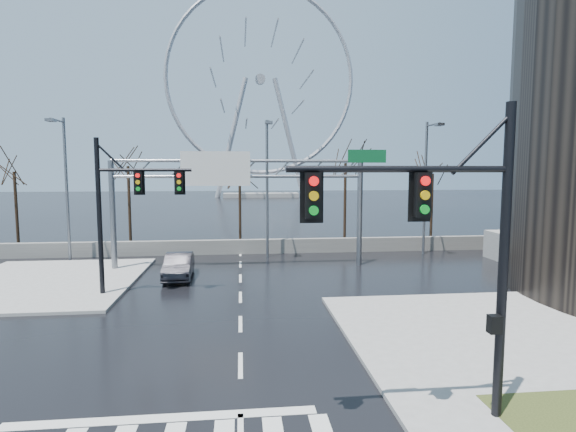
{
  "coord_description": "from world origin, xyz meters",
  "views": [
    {
      "loc": [
        0.06,
        -14.27,
        6.36
      ],
      "look_at": [
        2.53,
        9.01,
        4.0
      ],
      "focal_mm": 28.0,
      "sensor_mm": 36.0,
      "label": 1
    }
  ],
  "objects": [
    {
      "name": "ground",
      "position": [
        0.0,
        0.0,
        0.0
      ],
      "size": [
        260.0,
        260.0,
        0.0
      ],
      "primitive_type": "plane",
      "color": "black",
      "rests_on": "ground"
    },
    {
      "name": "sidewalk_right_ext",
      "position": [
        10.0,
        2.0,
        0.07
      ],
      "size": [
        12.0,
        10.0,
        0.15
      ],
      "primitive_type": "cube",
      "color": "gray",
      "rests_on": "ground"
    },
    {
      "name": "sidewalk_far",
      "position": [
        -11.0,
        12.0,
        0.07
      ],
      "size": [
        10.0,
        12.0,
        0.15
      ],
      "primitive_type": "cube",
      "color": "gray",
      "rests_on": "ground"
    },
    {
      "name": "barrier_wall",
      "position": [
        0.0,
        20.0,
        0.55
      ],
      "size": [
        52.0,
        0.5,
        1.1
      ],
      "primitive_type": "cube",
      "color": "slate",
      "rests_on": "ground"
    },
    {
      "name": "signal_mast_near",
      "position": [
        5.14,
        -4.04,
        4.87
      ],
      "size": [
        5.52,
        0.41,
        8.0
      ],
      "color": "black",
      "rests_on": "ground"
    },
    {
      "name": "signal_mast_far",
      "position": [
        -5.87,
        8.96,
        4.83
      ],
      "size": [
        4.72,
        0.41,
        8.0
      ],
      "color": "black",
      "rests_on": "ground"
    },
    {
      "name": "sign_gantry",
      "position": [
        -0.38,
        14.96,
        5.18
      ],
      "size": [
        16.36,
        0.4,
        7.6
      ],
      "color": "slate",
      "rests_on": "ground"
    },
    {
      "name": "streetlight_left",
      "position": [
        -12.0,
        18.16,
        5.89
      ],
      "size": [
        0.5,
        2.55,
        10.0
      ],
      "color": "slate",
      "rests_on": "ground"
    },
    {
      "name": "streetlight_mid",
      "position": [
        2.0,
        18.16,
        5.89
      ],
      "size": [
        0.5,
        2.55,
        10.0
      ],
      "color": "slate",
      "rests_on": "ground"
    },
    {
      "name": "streetlight_right",
      "position": [
        14.0,
        18.16,
        5.89
      ],
      "size": [
        0.5,
        2.55,
        10.0
      ],
      "color": "slate",
      "rests_on": "ground"
    },
    {
      "name": "tree_far_left",
      "position": [
        -18.0,
        24.0,
        5.57
      ],
      "size": [
        3.5,
        3.5,
        7.0
      ],
      "color": "black",
      "rests_on": "ground"
    },
    {
      "name": "tree_left",
      "position": [
        -9.0,
        23.5,
        5.98
      ],
      "size": [
        3.75,
        3.75,
        7.5
      ],
      "color": "black",
      "rests_on": "ground"
    },
    {
      "name": "tree_center",
      "position": [
        0.0,
        24.5,
        5.17
      ],
      "size": [
        3.25,
        3.25,
        6.5
      ],
      "color": "black",
      "rests_on": "ground"
    },
    {
      "name": "tree_right",
      "position": [
        9.0,
        23.5,
        6.22
      ],
      "size": [
        3.9,
        3.9,
        7.8
      ],
      "color": "black",
      "rests_on": "ground"
    },
    {
      "name": "tree_far_right",
      "position": [
        17.0,
        24.0,
        5.41
      ],
      "size": [
        3.4,
        3.4,
        6.8
      ],
      "color": "black",
      "rests_on": "ground"
    },
    {
      "name": "ferris_wheel",
      "position": [
        5.0,
        95.0,
        26.13
      ],
      "size": [
        45.0,
        6.0,
        50.91
      ],
      "color": "gray",
      "rests_on": "ground"
    },
    {
      "name": "car",
      "position": [
        -3.64,
        12.52,
        0.73
      ],
      "size": [
        1.69,
        4.48,
        1.46
      ],
      "primitive_type": "imported",
      "rotation": [
        0.0,
        0.0,
        0.03
      ],
      "color": "black",
      "rests_on": "ground"
    }
  ]
}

